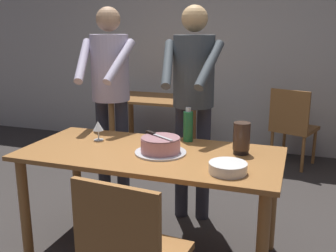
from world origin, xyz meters
The scene contains 13 objects.
ground_plane centered at (0.00, 0.00, 0.00)m, with size 14.00×14.00×0.00m, color #383330.
back_wall centered at (0.00, 2.70, 1.35)m, with size 10.00×0.12×2.70m, color beige.
main_dining_table centered at (0.00, 0.00, 0.64)m, with size 1.73×0.81×0.75m.
cake_on_platter centered at (0.08, -0.01, 0.80)m, with size 0.34×0.34×0.11m.
cake_knife centered at (0.02, 0.03, 0.87)m, with size 0.24×0.16×0.02m.
plate_stack centered at (0.56, -0.22, 0.78)m, with size 0.22×0.22×0.06m.
wine_glass_near centered at (-0.46, 0.13, 0.85)m, with size 0.08×0.08×0.14m.
water_bottle centered at (0.17, 0.32, 0.86)m, with size 0.07×0.07×0.25m.
hurricane_lamp centered at (0.58, 0.16, 0.86)m, with size 0.11×0.11×0.21m.
person_cutting_cake centered at (0.12, 0.61, 1.08)m, with size 0.47×0.56×1.72m.
person_standing_beside centered at (-0.61, 0.64, 1.08)m, with size 0.47×0.56×1.72m.
background_table centered at (-0.75, 2.00, 0.58)m, with size 1.00×0.70×0.74m.
background_chair_2 centered at (0.86, 2.18, 0.49)m, with size 0.56×0.56×0.90m.
Camera 1 is at (0.92, -2.31, 1.56)m, focal length 41.81 mm.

